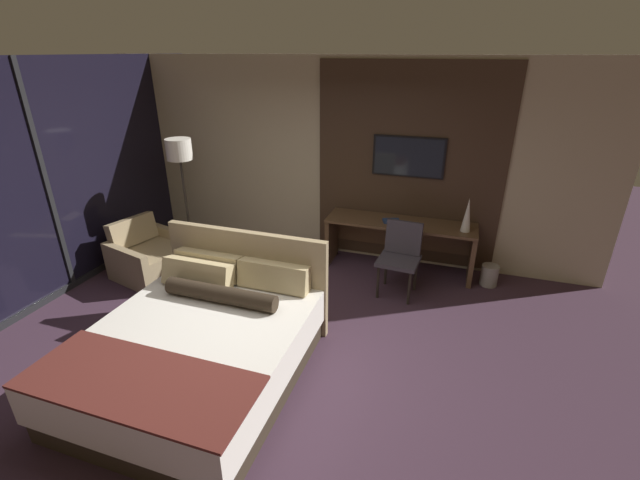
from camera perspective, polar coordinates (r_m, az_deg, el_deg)
ground_plane at (r=4.59m, az=-6.97°, el=-14.57°), size 16.00×16.00×0.00m
wall_back_tv_panel at (r=6.16m, az=3.94°, el=10.35°), size 7.20×0.09×2.80m
wall_left_window at (r=6.07m, az=-32.62°, el=5.65°), size 0.06×6.00×2.80m
bed at (r=4.23m, az=-15.65°, el=-13.42°), size 1.84×2.15×1.11m
desk at (r=6.01m, az=10.60°, el=0.59°), size 2.00×0.56×0.72m
tv at (r=5.91m, az=11.72°, el=10.82°), size 0.95×0.04×0.54m
desk_chair at (r=5.41m, az=10.71°, el=-1.54°), size 0.52×0.52×0.91m
armchair_by_window at (r=6.30m, az=-21.65°, el=-2.15°), size 1.03×1.05×0.76m
floor_lamp at (r=6.16m, az=-18.13°, el=10.13°), size 0.34×0.34×1.78m
vase_tall at (r=5.72m, az=19.04°, el=3.19°), size 0.12×0.12×0.45m
book at (r=5.86m, az=9.49°, el=2.53°), size 0.26×0.22×0.03m
waste_bin at (r=6.06m, az=21.64°, el=-4.39°), size 0.22×0.22×0.28m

